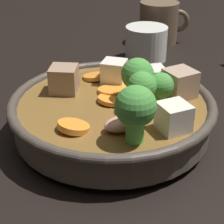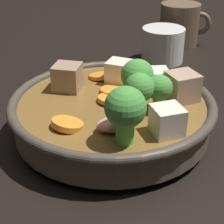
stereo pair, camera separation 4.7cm
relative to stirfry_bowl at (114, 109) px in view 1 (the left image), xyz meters
name	(u,v)px [view 1 (the left image)]	position (x,y,z in m)	size (l,w,h in m)	color
ground_plane	(112,134)	(0.00, 0.00, -0.04)	(3.00, 3.00, 0.00)	black
stirfry_bowl	(114,109)	(0.00, 0.00, 0.00)	(0.26, 0.26, 0.11)	#51473D
tea_cup	(146,43)	(0.05, 0.28, 0.00)	(0.08, 0.08, 0.06)	white
dark_mug	(159,23)	(0.08, 0.38, 0.01)	(0.10, 0.08, 0.09)	brown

